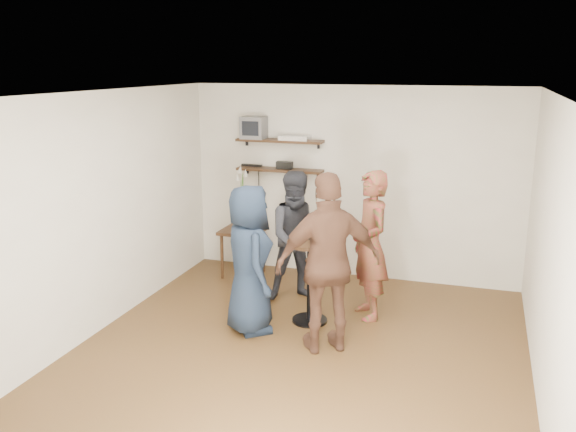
% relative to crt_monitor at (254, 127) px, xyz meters
% --- Properties ---
extents(room, '(4.58, 5.08, 2.68)m').
position_rel_crt_monitor_xyz_m(room, '(1.37, -2.38, -0.72)').
color(room, '#442A15').
rests_on(room, ground).
extents(shelf_upper, '(1.20, 0.25, 0.04)m').
position_rel_crt_monitor_xyz_m(shelf_upper, '(0.37, 0.00, -0.17)').
color(shelf_upper, black).
rests_on(shelf_upper, room).
extents(shelf_lower, '(1.20, 0.25, 0.04)m').
position_rel_crt_monitor_xyz_m(shelf_lower, '(0.37, 0.00, -0.57)').
color(shelf_lower, black).
rests_on(shelf_lower, room).
extents(crt_monitor, '(0.32, 0.30, 0.30)m').
position_rel_crt_monitor_xyz_m(crt_monitor, '(0.00, 0.00, 0.00)').
color(crt_monitor, '#59595B').
rests_on(crt_monitor, shelf_upper).
extents(dvd_deck, '(0.40, 0.24, 0.06)m').
position_rel_crt_monitor_xyz_m(dvd_deck, '(0.59, 0.00, -0.12)').
color(dvd_deck, silver).
rests_on(dvd_deck, shelf_upper).
extents(radio, '(0.22, 0.10, 0.10)m').
position_rel_crt_monitor_xyz_m(radio, '(0.44, 0.00, -0.50)').
color(radio, black).
rests_on(radio, shelf_lower).
extents(power_strip, '(0.30, 0.05, 0.03)m').
position_rel_crt_monitor_xyz_m(power_strip, '(-0.06, 0.05, -0.54)').
color(power_strip, black).
rests_on(power_strip, shelf_lower).
extents(side_table, '(0.56, 0.56, 0.66)m').
position_rel_crt_monitor_xyz_m(side_table, '(-0.05, -0.35, -1.47)').
color(side_table, black).
rests_on(side_table, room).
extents(vase_lilies, '(0.19, 0.19, 0.90)m').
position_rel_crt_monitor_xyz_m(vase_lilies, '(-0.06, -0.35, -1.07)').
color(vase_lilies, silver).
rests_on(vase_lilies, side_table).
extents(drinks_table, '(0.52, 0.52, 0.96)m').
position_rel_crt_monitor_xyz_m(drinks_table, '(1.26, -1.59, -1.40)').
color(drinks_table, black).
rests_on(drinks_table, room).
extents(wine_glass_fl, '(0.06, 0.06, 0.19)m').
position_rel_crt_monitor_xyz_m(wine_glass_fl, '(1.19, -1.61, -0.93)').
color(wine_glass_fl, silver).
rests_on(wine_glass_fl, drinks_table).
extents(wine_glass_fr, '(0.07, 0.07, 0.20)m').
position_rel_crt_monitor_xyz_m(wine_glass_fr, '(1.33, -1.62, -0.93)').
color(wine_glass_fr, silver).
rests_on(wine_glass_fr, drinks_table).
extents(wine_glass_bl, '(0.07, 0.07, 0.20)m').
position_rel_crt_monitor_xyz_m(wine_glass_bl, '(1.23, -1.51, -0.93)').
color(wine_glass_bl, silver).
rests_on(wine_glass_bl, drinks_table).
extents(wine_glass_br, '(0.06, 0.06, 0.19)m').
position_rel_crt_monitor_xyz_m(wine_glass_br, '(1.30, -1.58, -0.93)').
color(wine_glass_br, silver).
rests_on(wine_glass_br, drinks_table).
extents(person_plaid, '(0.68, 0.75, 1.72)m').
position_rel_crt_monitor_xyz_m(person_plaid, '(1.87, -1.23, -1.16)').
color(person_plaid, '#B0142E').
rests_on(person_plaid, room).
extents(person_dark, '(0.98, 0.91, 1.62)m').
position_rel_crt_monitor_xyz_m(person_dark, '(0.93, -0.96, -1.21)').
color(person_dark, black).
rests_on(person_dark, room).
extents(person_navy, '(0.89, 0.95, 1.63)m').
position_rel_crt_monitor_xyz_m(person_navy, '(0.69, -2.01, -1.20)').
color(person_navy, '#162032').
rests_on(person_navy, room).
extents(person_brown, '(1.16, 0.95, 1.85)m').
position_rel_crt_monitor_xyz_m(person_brown, '(1.63, -2.19, -1.09)').
color(person_brown, '#4F3022').
rests_on(person_brown, room).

